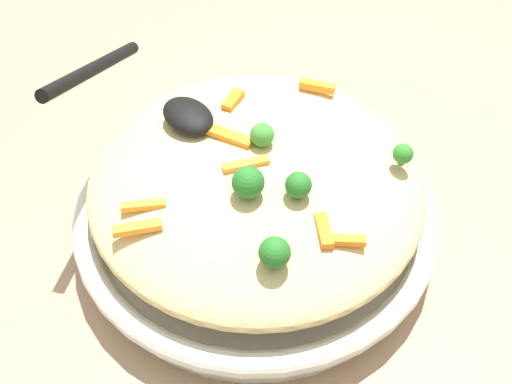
% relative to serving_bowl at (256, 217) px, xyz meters
% --- Properties ---
extents(ground_plane, '(2.40, 2.40, 0.00)m').
position_rel_serving_bowl_xyz_m(ground_plane, '(0.00, 0.00, -0.03)').
color(ground_plane, '#9E7F60').
extents(serving_bowl, '(0.34, 0.34, 0.05)m').
position_rel_serving_bowl_xyz_m(serving_bowl, '(0.00, 0.00, 0.00)').
color(serving_bowl, silver).
rests_on(serving_bowl, ground_plane).
extents(pasta_mound, '(0.31, 0.30, 0.06)m').
position_rel_serving_bowl_xyz_m(pasta_mound, '(0.00, 0.00, 0.05)').
color(pasta_mound, '#D1BA7A').
rests_on(pasta_mound, serving_bowl).
extents(carrot_piece_0, '(0.03, 0.03, 0.01)m').
position_rel_serving_bowl_xyz_m(carrot_piece_0, '(-0.09, 0.01, 0.07)').
color(carrot_piece_0, orange).
rests_on(carrot_piece_0, pasta_mound).
extents(carrot_piece_1, '(0.03, 0.03, 0.01)m').
position_rel_serving_bowl_xyz_m(carrot_piece_1, '(-0.11, -0.00, 0.07)').
color(carrot_piece_1, orange).
rests_on(carrot_piece_1, pasta_mound).
extents(carrot_piece_2, '(0.04, 0.03, 0.01)m').
position_rel_serving_bowl_xyz_m(carrot_piece_2, '(0.04, -0.00, 0.08)').
color(carrot_piece_2, orange).
rests_on(carrot_piece_2, pasta_mound).
extents(carrot_piece_3, '(0.03, 0.03, 0.01)m').
position_rel_serving_bowl_xyz_m(carrot_piece_3, '(0.04, -0.11, 0.07)').
color(carrot_piece_3, orange).
rests_on(carrot_piece_3, pasta_mound).
extents(carrot_piece_4, '(0.02, 0.03, 0.01)m').
position_rel_serving_bowl_xyz_m(carrot_piece_4, '(0.08, -0.04, 0.08)').
color(carrot_piece_4, orange).
rests_on(carrot_piece_4, pasta_mound).
extents(carrot_piece_5, '(0.02, 0.04, 0.01)m').
position_rel_serving_bowl_xyz_m(carrot_piece_5, '(0.00, 0.01, 0.08)').
color(carrot_piece_5, orange).
rests_on(carrot_piece_5, pasta_mound).
extents(carrot_piece_6, '(0.03, 0.03, 0.01)m').
position_rel_serving_bowl_xyz_m(carrot_piece_6, '(0.02, 0.10, 0.07)').
color(carrot_piece_6, orange).
rests_on(carrot_piece_6, pasta_mound).
extents(carrot_piece_7, '(0.03, 0.04, 0.01)m').
position_rel_serving_bowl_xyz_m(carrot_piece_7, '(0.01, 0.12, 0.07)').
color(carrot_piece_7, orange).
rests_on(carrot_piece_7, pasta_mound).
extents(broccoli_floret_0, '(0.02, 0.02, 0.02)m').
position_rel_serving_bowl_xyz_m(broccoli_floret_0, '(-0.08, -0.10, 0.08)').
color(broccoli_floret_0, '#296820').
rests_on(broccoli_floret_0, pasta_mound).
extents(broccoli_floret_1, '(0.02, 0.02, 0.03)m').
position_rel_serving_bowl_xyz_m(broccoli_floret_1, '(-0.05, -0.00, 0.09)').
color(broccoli_floret_1, '#205B1C').
rests_on(broccoli_floret_1, pasta_mound).
extents(broccoli_floret_2, '(0.02, 0.02, 0.02)m').
position_rel_serving_bowl_xyz_m(broccoli_floret_2, '(0.01, -0.02, 0.09)').
color(broccoli_floret_2, '#377928').
rests_on(broccoli_floret_2, pasta_mound).
extents(broccoli_floret_3, '(0.03, 0.03, 0.03)m').
position_rel_serving_bowl_xyz_m(broccoli_floret_3, '(-0.09, 0.06, 0.09)').
color(broccoli_floret_3, '#205B1C').
rests_on(broccoli_floret_3, pasta_mound).
extents(broccoli_floret_4, '(0.03, 0.03, 0.03)m').
position_rel_serving_bowl_xyz_m(broccoli_floret_4, '(-0.03, 0.03, 0.09)').
color(broccoli_floret_4, '#205B1C').
rests_on(broccoli_floret_4, pasta_mound).
extents(serving_spoon, '(0.15, 0.15, 0.09)m').
position_rel_serving_bowl_xyz_m(serving_spoon, '(0.11, 0.03, 0.10)').
color(serving_spoon, black).
rests_on(serving_spoon, pasta_mound).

